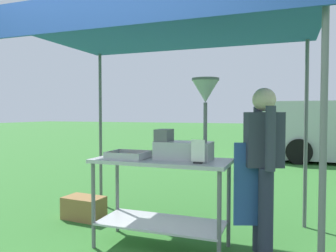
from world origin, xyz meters
TOP-DOWN VIEW (x-y plane):
  - ground_plane at (0.00, 6.00)m, footprint 70.00×70.00m
  - stall_canopy at (0.15, 1.11)m, footprint 3.01×2.17m
  - donut_cart at (0.15, 1.02)m, footprint 1.39×0.60m
  - donut_tray at (-0.19, 0.95)m, footprint 0.39×0.33m
  - donut_fryer at (0.43, 1.06)m, footprint 0.63×0.28m
  - menu_sign at (0.57, 0.86)m, footprint 0.13×0.05m
  - vendor at (1.13, 1.18)m, footprint 0.46×0.53m
  - supply_crate at (-1.12, 1.51)m, footprint 0.53×0.36m

SIDE VIEW (x-z plane):
  - ground_plane at x=0.00m, z-range 0.00..0.00m
  - supply_crate at x=-1.12m, z-range 0.00..0.28m
  - donut_cart at x=0.15m, z-range 0.20..1.11m
  - vendor at x=1.13m, z-range 0.10..1.71m
  - donut_tray at x=-0.19m, z-range 0.89..0.96m
  - menu_sign at x=0.57m, z-range 0.89..1.11m
  - donut_fryer at x=0.43m, z-range 0.80..1.60m
  - stall_canopy at x=0.15m, z-range 1.06..3.34m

